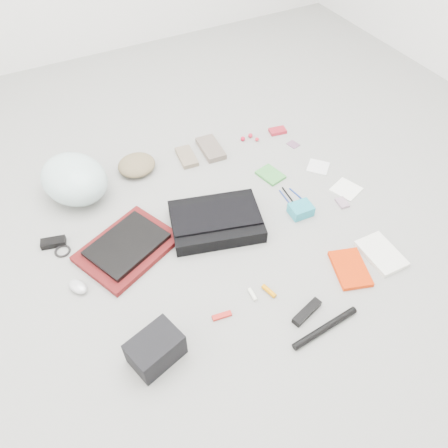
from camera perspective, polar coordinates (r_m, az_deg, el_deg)
name	(u,v)px	position (r m, az deg, el deg)	size (l,w,h in m)	color
ground_plane	(224,231)	(2.08, 0.00, -0.92)	(4.00, 4.00, 0.00)	gray
messenger_bag	(216,221)	(2.07, -1.05, 0.34)	(0.42, 0.30, 0.07)	black
bag_flap	(216,216)	(2.04, -1.06, 1.11)	(0.41, 0.19, 0.01)	black
laptop_sleeve	(128,248)	(2.04, -12.46, -3.08)	(0.41, 0.31, 0.03)	#581011
laptop	(127,245)	(2.02, -12.58, -2.63)	(0.33, 0.24, 0.02)	black
bike_helmet	(74,179)	(2.30, -18.98, 5.57)	(0.30, 0.37, 0.22)	silver
beanie	(137,165)	(2.42, -11.35, 7.57)	(0.20, 0.19, 0.07)	#766445
mitten_left	(187,157)	(2.47, -4.90, 8.74)	(0.09, 0.17, 0.03)	#7E6E58
mitten_right	(211,148)	(2.51, -1.74, 9.84)	(0.11, 0.21, 0.03)	#6B5D52
power_brick	(53,242)	(2.16, -21.39, -2.26)	(0.11, 0.05, 0.03)	black
cable_coil	(63,251)	(2.13, -20.34, -3.33)	(0.07, 0.07, 0.01)	black
mouse	(78,286)	(1.97, -18.54, -7.74)	(0.06, 0.10, 0.04)	#BABABA
camera_bag	(156,349)	(1.69, -8.93, -15.85)	(0.19, 0.13, 0.12)	black
multitool	(222,316)	(1.81, -0.28, -11.90)	(0.08, 0.02, 0.01)	#A71A14
toiletry_tube_white	(252,294)	(1.86, 3.74, -9.17)	(0.02, 0.02, 0.06)	white
toiletry_tube_orange	(269,291)	(1.87, 5.90, -8.71)	(0.02, 0.02, 0.07)	orange
u_lock	(307,312)	(1.84, 10.77, -11.22)	(0.15, 0.04, 0.03)	black
bike_pump	(325,328)	(1.81, 13.08, -13.07)	(0.03, 0.03, 0.31)	black
book_red	(350,269)	(2.01, 16.15, -5.63)	(0.14, 0.21, 0.02)	red
book_white	(381,254)	(2.10, 19.84, -3.67)	(0.14, 0.22, 0.02)	silver
notepad	(270,175)	(2.37, 6.08, 6.40)	(0.10, 0.14, 0.02)	#3B8A3A
pen_blue	(286,199)	(2.25, 8.11, 3.27)	(0.01, 0.01, 0.14)	navy
pen_black	(289,197)	(2.26, 8.51, 3.55)	(0.01, 0.01, 0.15)	black
pen_navy	(298,196)	(2.27, 9.70, 3.63)	(0.01, 0.01, 0.14)	navy
accordion_wallet	(301,210)	(2.17, 10.00, 1.85)	(0.11, 0.09, 0.05)	teal
card_deck	(342,203)	(2.28, 15.19, 2.70)	(0.05, 0.07, 0.01)	#A08093
napkin_top	(318,167)	(2.46, 12.19, 7.30)	(0.11, 0.11, 0.01)	silver
napkin_bottom	(346,189)	(2.36, 15.67, 4.39)	(0.13, 0.13, 0.01)	white
lollipop_a	(243,139)	(2.59, 2.47, 11.07)	(0.03, 0.03, 0.03)	red
lollipop_b	(250,135)	(2.62, 3.47, 11.47)	(0.03, 0.03, 0.03)	#B51B2E
lollipop_c	(257,139)	(2.59, 4.33, 10.98)	(0.02, 0.02, 0.02)	red
altoids_tin	(278,131)	(2.67, 7.01, 11.98)	(0.10, 0.06, 0.02)	#A61D2B
stamp_sheet	(293,144)	(2.60, 9.03, 10.23)	(0.05, 0.06, 0.00)	#7A4F6B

